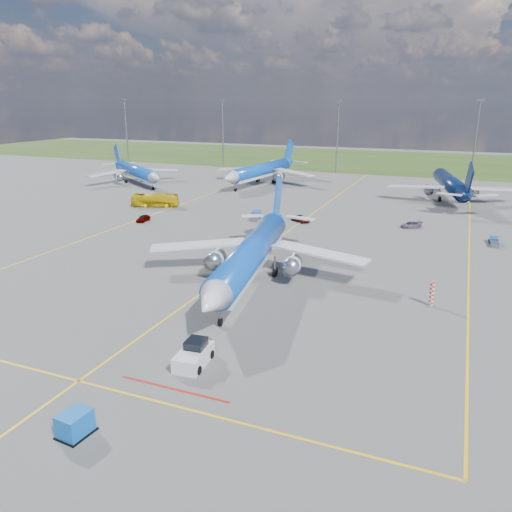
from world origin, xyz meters
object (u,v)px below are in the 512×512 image
at_px(bg_jet_n, 449,199).
at_px(baggage_tug_c, 255,216).
at_px(bg_jet_nnw, 261,184).
at_px(main_airliner, 251,281).
at_px(service_car_c, 411,225).
at_px(bg_jet_nw, 137,184).
at_px(warning_post, 432,294).
at_px(service_car_b, 301,219).
at_px(baggage_tug_w, 494,242).
at_px(apron_bus, 155,200).
at_px(pushback_tug, 194,355).
at_px(service_car_a, 143,218).
at_px(uld_container, 75,424).

distance_m(bg_jet_n, baggage_tug_c, 49.65).
xyz_separation_m(bg_jet_nnw, main_airliner, (27.92, -72.85, 0.00)).
bearing_deg(service_car_c, bg_jet_nw, -142.02).
bearing_deg(baggage_tug_c, warning_post, -56.06).
bearing_deg(service_car_b, bg_jet_n, -3.17).
bearing_deg(bg_jet_n, baggage_tug_w, 90.28).
height_order(apron_bus, baggage_tug_w, apron_bus).
relative_size(bg_jet_n, pushback_tug, 6.43).
distance_m(warning_post, service_car_b, 42.55).
height_order(pushback_tug, service_car_c, pushback_tug).
distance_m(bg_jet_nw, bg_jet_nnw, 34.87).
height_order(main_airliner, apron_bus, main_airliner).
bearing_deg(apron_bus, service_car_a, -176.45).
relative_size(uld_container, baggage_tug_c, 0.38).
bearing_deg(service_car_c, pushback_tug, -47.30).
bearing_deg(service_car_b, apron_bus, 120.46).
bearing_deg(main_airliner, uld_container, -98.16).
xyz_separation_m(bg_jet_nw, apron_bus, (22.48, -24.88, 1.42)).
height_order(apron_bus, baggage_tug_c, apron_bus).
xyz_separation_m(main_airliner, service_car_b, (-4.08, 33.91, 0.60)).
bearing_deg(bg_jet_nw, bg_jet_n, -48.90).
distance_m(service_car_a, service_car_c, 50.44).
bearing_deg(service_car_b, service_car_a, 144.96).
distance_m(service_car_b, baggage_tug_w, 33.91).
bearing_deg(uld_container, service_car_c, 82.98).
relative_size(service_car_a, baggage_tug_c, 0.65).
bearing_deg(baggage_tug_w, bg_jet_nnw, 143.06).
distance_m(pushback_tug, service_car_a, 56.65).
bearing_deg(bg_jet_nw, apron_bus, -102.73).
height_order(pushback_tug, service_car_b, pushback_tug).
bearing_deg(baggage_tug_c, service_car_c, -5.15).
bearing_deg(bg_jet_n, baggage_tug_c, 33.82).
bearing_deg(main_airliner, service_car_a, 135.66).
height_order(bg_jet_nw, apron_bus, bg_jet_nw).
height_order(warning_post, service_car_c, warning_post).
xyz_separation_m(bg_jet_nw, bg_jet_n, (81.82, 8.51, 0.00)).
distance_m(uld_container, apron_bus, 78.76).
bearing_deg(bg_jet_nw, warning_post, -90.85).
distance_m(warning_post, bg_jet_nw, 101.97).
relative_size(bg_jet_n, service_car_c, 10.35).
height_order(bg_jet_n, baggage_tug_w, bg_jet_n).
distance_m(bg_jet_nnw, main_airliner, 78.02).
height_order(bg_jet_nw, bg_jet_n, bg_jet_n).
distance_m(main_airliner, baggage_tug_w, 42.81).
distance_m(pushback_tug, service_car_b, 55.83).
relative_size(bg_jet_n, service_car_b, 9.36).
height_order(main_airliner, service_car_b, main_airliner).
xyz_separation_m(apron_bus, baggage_tug_w, (67.64, -4.56, -0.96)).
height_order(main_airliner, baggage_tug_c, main_airliner).
distance_m(bg_jet_nw, main_airliner, 85.36).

